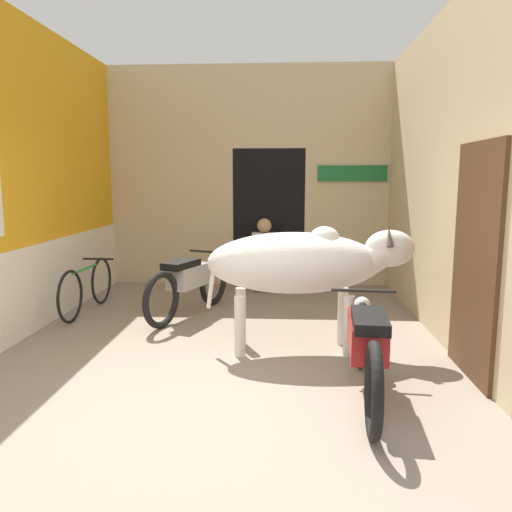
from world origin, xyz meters
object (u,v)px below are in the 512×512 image
Objects in this scene: motorcycle_near at (367,343)px; cow at (304,263)px; shopkeeper_seated at (264,253)px; bicycle at (87,287)px; plastic_stool at (280,277)px; motorcycle_far at (189,282)px.

cow is at bearing 113.49° from motorcycle_near.
cow reaches higher than shopkeeper_seated.
bicycle is at bearing 143.62° from motorcycle_near.
shopkeeper_seated reaches higher than plastic_stool.
motorcycle_near reaches higher than plastic_stool.
shopkeeper_seated is (-0.52, 2.80, -0.31)m from cow.
bicycle is at bearing 177.03° from motorcycle_far.
bicycle is (-1.40, 0.07, -0.11)m from motorcycle_far.
motorcycle_far is at bearing -120.55° from shopkeeper_seated.
motorcycle_far is at bearing 128.92° from motorcycle_near.
plastic_stool is at bearing 31.75° from bicycle.
cow is 5.62× the size of plastic_stool.
bicycle is 2.75m from shopkeeper_seated.
motorcycle_near reaches higher than bicycle.
cow is 2.87m from shopkeeper_seated.
cow reaches higher than motorcycle_far.
bicycle is (-3.31, 2.44, -0.11)m from motorcycle_near.
motorcycle_near is at bearing -79.44° from plastic_stool.
cow is at bearing -25.27° from bicycle.
bicycle is 1.42× the size of shopkeeper_seated.
motorcycle_near is 4.10m from plastic_stool.
plastic_stool is at bearing 54.99° from motorcycle_far.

